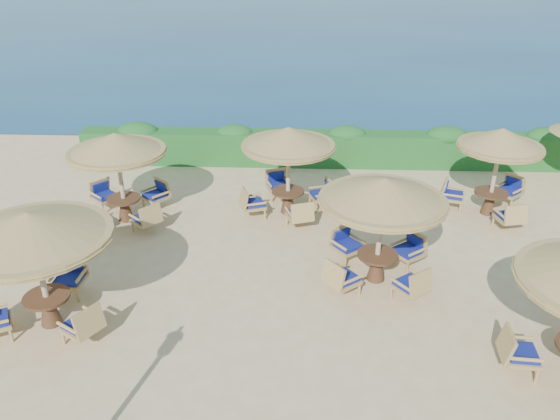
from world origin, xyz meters
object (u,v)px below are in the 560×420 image
object	(u,v)px
cafe_set_3	(118,162)
cafe_set_4	(288,156)
cafe_set_1	(382,210)
cafe_set_0	(34,243)
cafe_set_5	(498,157)

from	to	relation	value
cafe_set_3	cafe_set_4	world-z (taller)	same
cafe_set_1	cafe_set_4	distance (m)	4.16
cafe_set_0	cafe_set_4	distance (m)	7.37
cafe_set_1	cafe_set_3	bearing A→B (deg)	157.88
cafe_set_0	cafe_set_5	bearing A→B (deg)	27.43
cafe_set_0	cafe_set_5	xyz separation A→B (m)	(10.88, 5.65, -0.19)
cafe_set_4	cafe_set_5	xyz separation A→B (m)	(5.98, 0.15, 0.01)
cafe_set_3	cafe_set_5	distance (m)	10.72
cafe_set_5	cafe_set_1	bearing A→B (deg)	-135.72
cafe_set_0	cafe_set_3	world-z (taller)	same
cafe_set_0	cafe_set_3	distance (m)	4.80
cafe_set_0	cafe_set_1	world-z (taller)	same
cafe_set_1	cafe_set_5	world-z (taller)	same
cafe_set_0	cafe_set_3	bearing A→B (deg)	87.73
cafe_set_0	cafe_set_4	bearing A→B (deg)	48.27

